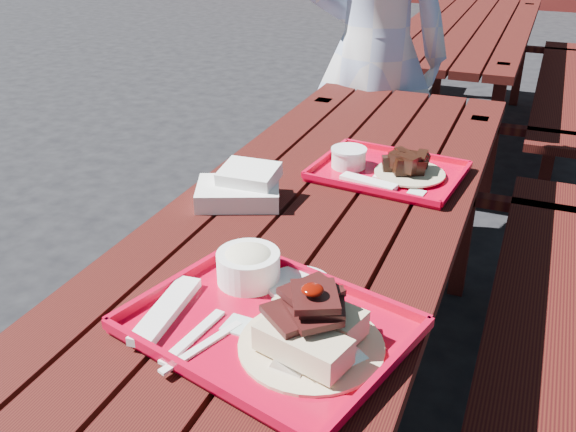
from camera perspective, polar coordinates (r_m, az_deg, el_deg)
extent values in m
cube|color=#38100A|center=(1.75, -7.28, 1.12)|extent=(0.14, 2.40, 0.04)
cube|color=#38100A|center=(1.69, -2.81, 0.30)|extent=(0.14, 2.40, 0.04)
cube|color=#38100A|center=(1.64, 1.97, -0.59)|extent=(0.14, 2.40, 0.04)
cube|color=#38100A|center=(1.60, 7.03, -1.53)|extent=(0.14, 2.40, 0.04)
cube|color=#38100A|center=(1.57, 12.30, -2.49)|extent=(0.14, 2.40, 0.04)
cube|color=#38100A|center=(2.03, -13.76, -5.23)|extent=(0.25, 2.40, 0.04)
cube|color=#38100A|center=(2.76, -3.44, -0.56)|extent=(0.06, 0.06, 0.42)
cube|color=#38100A|center=(1.73, 20.64, -12.81)|extent=(0.25, 2.40, 0.04)
cube|color=#38100A|center=(2.55, 20.99, -5.07)|extent=(0.06, 0.06, 0.42)
cube|color=#38100A|center=(2.69, 2.96, 2.61)|extent=(0.06, 0.06, 0.75)
cube|color=#38100A|center=(2.58, 15.61, 0.45)|extent=(0.06, 0.06, 0.75)
cube|color=#38100A|center=(2.60, 9.24, 2.66)|extent=(1.40, 0.06, 0.04)
cube|color=#38100A|center=(4.30, 11.60, 16.39)|extent=(0.14, 2.40, 0.04)
cube|color=#38100A|center=(4.28, 13.63, 16.13)|extent=(0.14, 2.40, 0.04)
cube|color=#38100A|center=(4.26, 15.69, 15.85)|extent=(0.14, 2.40, 0.04)
cube|color=#38100A|center=(4.25, 17.76, 15.55)|extent=(0.14, 2.40, 0.04)
cube|color=#38100A|center=(4.24, 19.83, 15.22)|extent=(0.14, 2.40, 0.04)
cube|color=#38100A|center=(4.43, 7.60, 12.99)|extent=(0.25, 2.40, 0.04)
cube|color=#38100A|center=(3.72, 3.96, 6.88)|extent=(0.06, 0.06, 0.42)
cube|color=#38100A|center=(5.27, 9.92, 12.63)|extent=(0.06, 0.06, 0.42)
cube|color=#38100A|center=(4.30, 22.94, 10.69)|extent=(0.25, 2.40, 0.04)
cube|color=#38100A|center=(3.56, 21.99, 3.98)|extent=(0.06, 0.06, 0.42)
cube|color=#38100A|center=(5.16, 22.73, 10.66)|extent=(0.06, 0.06, 0.42)
cube|color=#38100A|center=(3.48, 7.83, 8.15)|extent=(0.06, 0.06, 0.75)
cube|color=#38100A|center=(3.40, 17.70, 6.62)|extent=(0.06, 0.06, 0.75)
cube|color=#38100A|center=(5.30, 13.40, 14.23)|extent=(0.06, 0.06, 0.75)
cube|color=#38100A|center=(5.25, 20.00, 13.23)|extent=(0.06, 0.06, 0.75)
cube|color=#38100A|center=(3.41, 12.80, 8.29)|extent=(1.40, 0.06, 0.04)
cube|color=#38100A|center=(5.25, 16.77, 14.33)|extent=(1.40, 0.06, 0.04)
cube|color=#B30422|center=(1.21, -1.76, -10.02)|extent=(0.56, 0.48, 0.01)
cube|color=#B30422|center=(1.33, 3.27, -5.61)|extent=(0.47, 0.14, 0.02)
cube|color=#B30422|center=(1.10, -8.01, -13.89)|extent=(0.47, 0.14, 0.02)
cube|color=#B30422|center=(1.10, 8.28, -13.80)|extent=(0.11, 0.36, 0.02)
cube|color=#B30422|center=(1.34, -9.81, -5.59)|extent=(0.11, 0.36, 0.02)
cylinder|color=beige|center=(1.16, 2.08, -11.40)|extent=(0.26, 0.26, 0.01)
cube|color=beige|center=(1.11, 1.32, -11.34)|extent=(0.18, 0.12, 0.05)
cube|color=beige|center=(1.17, 2.85, -8.88)|extent=(0.18, 0.12, 0.05)
ellipsoid|color=#500801|center=(1.09, 2.20, -5.98)|extent=(0.04, 0.04, 0.02)
cylinder|color=white|center=(1.32, -3.54, -4.55)|extent=(0.13, 0.13, 0.07)
ellipsoid|color=#F1E5BF|center=(1.31, -3.57, -3.82)|extent=(0.11, 0.11, 0.05)
cylinder|color=white|center=(1.32, 1.00, -6.13)|extent=(0.14, 0.14, 0.01)
cube|color=white|center=(1.26, -10.77, -8.22)|extent=(0.07, 0.22, 0.02)
cube|color=white|center=(1.19, -8.43, -10.53)|extent=(0.04, 0.18, 0.01)
cube|color=white|center=(1.17, -7.65, -11.43)|extent=(0.08, 0.18, 0.01)
cube|color=silver|center=(1.21, -4.38, -9.66)|extent=(0.06, 0.06, 0.00)
cube|color=red|center=(1.88, 8.89, 3.74)|extent=(0.43, 0.35, 0.01)
cube|color=red|center=(2.01, 10.44, 5.60)|extent=(0.40, 0.05, 0.02)
cube|color=red|center=(1.74, 7.17, 2.40)|extent=(0.40, 0.05, 0.02)
cube|color=red|center=(1.82, 14.78, 2.88)|extent=(0.04, 0.31, 0.02)
cube|color=red|center=(1.94, 3.39, 5.24)|extent=(0.04, 0.31, 0.02)
cube|color=white|center=(1.86, 10.21, 3.72)|extent=(0.15, 0.15, 0.01)
cylinder|color=tan|center=(1.85, 10.76, 3.79)|extent=(0.20, 0.20, 0.01)
cylinder|color=silver|center=(1.89, 5.41, 5.08)|extent=(0.10, 0.10, 0.05)
cylinder|color=white|center=(1.88, 5.45, 5.89)|extent=(0.10, 0.10, 0.01)
cube|color=white|center=(1.78, 7.16, 3.01)|extent=(0.17, 0.07, 0.01)
cube|color=white|center=(1.76, 11.37, 2.08)|extent=(0.05, 0.04, 0.00)
cube|color=white|center=(1.69, -4.45, 2.03)|extent=(0.26, 0.23, 0.05)
cube|color=white|center=(1.69, -3.48, 3.67)|extent=(0.15, 0.12, 0.04)
imported|color=#AABAE3|center=(2.83, 7.63, 13.98)|extent=(0.68, 0.49, 1.72)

